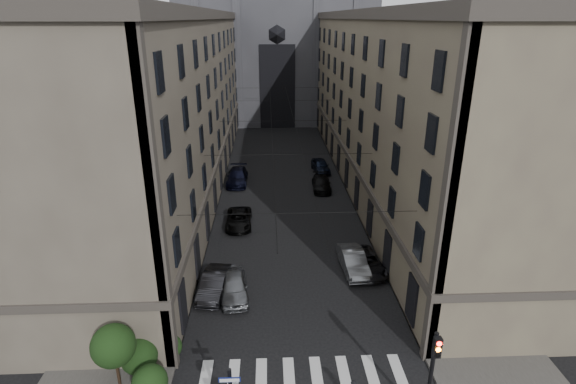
{
  "coord_description": "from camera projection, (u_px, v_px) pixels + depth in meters",
  "views": [
    {
      "loc": [
        -1.65,
        -13.78,
        18.1
      ],
      "look_at": [
        -0.5,
        11.99,
        8.05
      ],
      "focal_mm": 28.0,
      "sensor_mm": 36.0,
      "label": 1
    }
  ],
  "objects": [
    {
      "name": "car_right_midfar",
      "position": [
        321.0,
        184.0,
        50.4
      ],
      "size": [
        2.14,
        4.91,
        1.41
      ],
      "primitive_type": "imported",
      "rotation": [
        0.0,
        0.0,
        -0.04
      ],
      "color": "black",
      "rests_on": "ground"
    },
    {
      "name": "shrub_cluster",
      "position": [
        135.0,
        357.0,
        23.11
      ],
      "size": [
        3.9,
        4.4,
        3.9
      ],
      "color": "black",
      "rests_on": "sidewalk_left"
    },
    {
      "name": "building_right",
      "position": [
        403.0,
        101.0,
        50.14
      ],
      "size": [
        13.6,
        60.6,
        18.85
      ],
      "color": "brown",
      "rests_on": "ground"
    },
    {
      "name": "sidewalk_right",
      "position": [
        371.0,
        180.0,
        53.39
      ],
      "size": [
        7.0,
        80.0,
        0.15
      ],
      "primitive_type": "cube",
      "color": "#383533",
      "rests_on": "ground"
    },
    {
      "name": "car_right_far",
      "position": [
        321.0,
        166.0,
        56.22
      ],
      "size": [
        2.3,
        4.76,
        1.56
      ],
      "primitive_type": "imported",
      "rotation": [
        0.0,
        0.0,
        0.1
      ],
      "color": "black",
      "rests_on": "ground"
    },
    {
      "name": "car_left_midnear",
      "position": [
        214.0,
        284.0,
        31.28
      ],
      "size": [
        2.16,
        4.8,
        1.53
      ],
      "primitive_type": "imported",
      "rotation": [
        0.0,
        0.0,
        -0.12
      ],
      "color": "black",
      "rests_on": "ground"
    },
    {
      "name": "sidewalk_left",
      "position": [
        194.0,
        183.0,
        52.52
      ],
      "size": [
        7.0,
        80.0,
        0.15
      ],
      "primitive_type": "cube",
      "color": "#383533",
      "rests_on": "ground"
    },
    {
      "name": "zebra_crossing",
      "position": [
        303.0,
        378.0,
        24.12
      ],
      "size": [
        11.0,
        3.2,
        0.01
      ],
      "primitive_type": "cube",
      "color": "beige",
      "rests_on": "ground"
    },
    {
      "name": "car_right_midnear",
      "position": [
        366.0,
        262.0,
        34.21
      ],
      "size": [
        2.86,
        5.15,
        1.37
      ],
      "primitive_type": "imported",
      "rotation": [
        0.0,
        0.0,
        0.12
      ],
      "color": "black",
      "rests_on": "ground"
    },
    {
      "name": "car_left_far",
      "position": [
        237.0,
        177.0,
        52.18
      ],
      "size": [
        2.34,
        5.69,
        1.65
      ],
      "primitive_type": "imported",
      "rotation": [
        0.0,
        0.0,
        -0.01
      ],
      "color": "black",
      "rests_on": "ground"
    },
    {
      "name": "tram_wires",
      "position": [
        283.0,
        122.0,
        50.01
      ],
      "size": [
        14.0,
        60.0,
        0.43
      ],
      "color": "black",
      "rests_on": "ground"
    },
    {
      "name": "car_right_near",
      "position": [
        353.0,
        261.0,
        34.13
      ],
      "size": [
        1.99,
        4.92,
        1.59
      ],
      "primitive_type": "imported",
      "rotation": [
        0.0,
        0.0,
        0.07
      ],
      "color": "gray",
      "rests_on": "ground"
    },
    {
      "name": "gothic_tower",
      "position": [
        276.0,
        19.0,
        82.79
      ],
      "size": [
        35.0,
        23.0,
        58.0
      ],
      "color": "#2D2D33",
      "rests_on": "ground"
    },
    {
      "name": "building_left",
      "position": [
        160.0,
        103.0,
        49.03
      ],
      "size": [
        13.6,
        60.6,
        18.85
      ],
      "color": "#4D453B",
      "rests_on": "ground"
    },
    {
      "name": "traffic_light_right",
      "position": [
        433.0,
        368.0,
        20.29
      ],
      "size": [
        0.34,
        0.5,
        5.2
      ],
      "color": "black",
      "rests_on": "ground"
    },
    {
      "name": "car_left_near",
      "position": [
        234.0,
        286.0,
        30.98
      ],
      "size": [
        2.41,
        4.86,
        1.59
      ],
      "primitive_type": "imported",
      "rotation": [
        0.0,
        0.0,
        0.11
      ],
      "color": "slate",
      "rests_on": "ground"
    },
    {
      "name": "car_left_midfar",
      "position": [
        239.0,
        219.0,
        41.5
      ],
      "size": [
        2.4,
        5.03,
        1.39
      ],
      "primitive_type": "imported",
      "rotation": [
        0.0,
        0.0,
        0.02
      ],
      "color": "black",
      "rests_on": "ground"
    }
  ]
}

